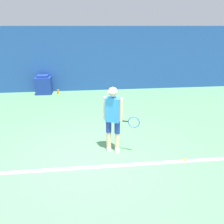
# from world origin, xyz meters

# --- Properties ---
(ground_plane) EXTENTS (24.00, 24.00, 0.00)m
(ground_plane) POSITION_xyz_m (0.00, 0.00, 0.00)
(ground_plane) COLOR #518C5B
(back_wall) EXTENTS (24.00, 0.10, 2.94)m
(back_wall) POSITION_xyz_m (0.00, 5.94, 1.47)
(back_wall) COLOR #234C99
(back_wall) RESTS_ON ground_plane
(court_baseline) EXTENTS (21.60, 0.10, 0.01)m
(court_baseline) POSITION_xyz_m (0.00, -0.40, 0.01)
(court_baseline) COLOR white
(court_baseline) RESTS_ON ground_plane
(tennis_player) EXTENTS (0.83, 0.42, 1.65)m
(tennis_player) POSITION_xyz_m (0.59, 0.29, 0.92)
(tennis_player) COLOR beige
(tennis_player) RESTS_ON ground_plane
(tennis_ball) EXTENTS (0.07, 0.07, 0.07)m
(tennis_ball) POSITION_xyz_m (2.21, -0.37, 0.03)
(tennis_ball) COLOR #D1E533
(tennis_ball) RESTS_ON ground_plane
(covered_chair) EXTENTS (0.70, 0.56, 0.87)m
(covered_chair) POSITION_xyz_m (-2.02, 5.56, 0.41)
(covered_chair) COLOR navy
(covered_chair) RESTS_ON ground_plane
(water_bottle) EXTENTS (0.09, 0.09, 0.26)m
(water_bottle) POSITION_xyz_m (-1.38, 5.40, 0.12)
(water_bottle) COLOR orange
(water_bottle) RESTS_ON ground_plane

